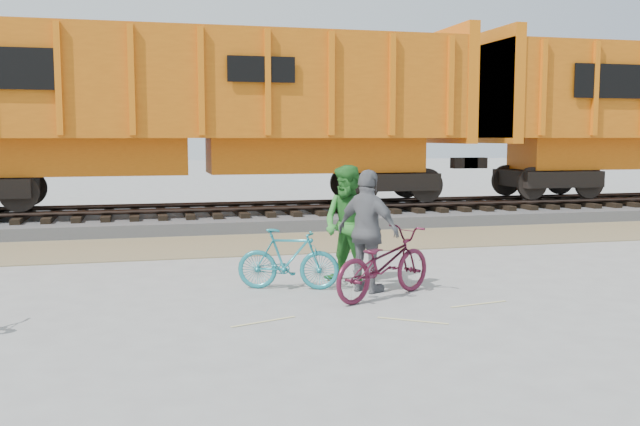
# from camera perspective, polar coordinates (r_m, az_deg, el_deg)

# --- Properties ---
(ground) EXTENTS (120.00, 120.00, 0.00)m
(ground) POSITION_cam_1_polar(r_m,az_deg,el_deg) (9.87, 0.47, -7.19)
(ground) COLOR #9E9E99
(ground) RESTS_ON ground
(gravel_strip) EXTENTS (120.00, 3.00, 0.02)m
(gravel_strip) POSITION_cam_1_polar(r_m,az_deg,el_deg) (15.16, -4.78, -2.48)
(gravel_strip) COLOR #887B54
(gravel_strip) RESTS_ON ground
(ballast_bed) EXTENTS (120.00, 4.00, 0.30)m
(ballast_bed) POSITION_cam_1_polar(r_m,az_deg,el_deg) (18.58, -6.54, -0.47)
(ballast_bed) COLOR slate
(ballast_bed) RESTS_ON ground
(track) EXTENTS (120.00, 2.60, 0.24)m
(track) POSITION_cam_1_polar(r_m,az_deg,el_deg) (18.54, -6.55, 0.52)
(track) COLOR black
(track) RESTS_ON ballast_bed
(hopper_car_center) EXTENTS (14.00, 3.13, 4.65)m
(hopper_car_center) POSITION_cam_1_polar(r_m,az_deg,el_deg) (18.36, -9.87, 8.33)
(hopper_car_center) COLOR black
(hopper_car_center) RESTS_ON track
(bicycle_teal) EXTENTS (1.58, 0.90, 0.91)m
(bicycle_teal) POSITION_cam_1_polar(r_m,az_deg,el_deg) (10.64, -2.56, -3.71)
(bicycle_teal) COLOR teal
(bicycle_teal) RESTS_ON ground
(bicycle_maroon) EXTENTS (1.96, 1.49, 0.99)m
(bicycle_maroon) POSITION_cam_1_polar(r_m,az_deg,el_deg) (10.13, 5.09, -4.02)
(bicycle_maroon) COLOR #53162B
(bicycle_maroon) RESTS_ON ground
(person_man) EXTENTS (1.10, 1.13, 1.84)m
(person_man) POSITION_cam_1_polar(r_m,az_deg,el_deg) (11.01, 2.33, -0.94)
(person_man) COLOR #2F7F2D
(person_man) RESTS_ON ground
(person_woman) EXTENTS (0.97, 1.12, 1.80)m
(person_woman) POSITION_cam_1_polar(r_m,az_deg,el_deg) (10.41, 3.87, -1.46)
(person_woman) COLOR slate
(person_woman) RESTS_ON ground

